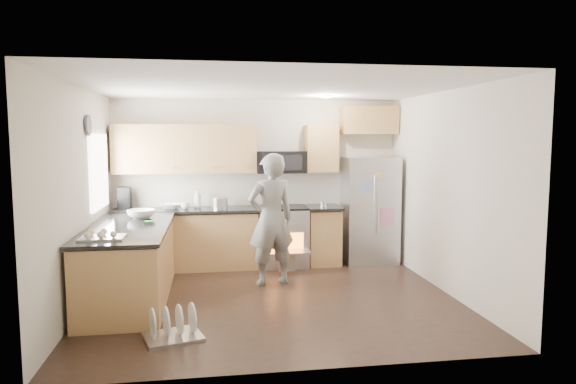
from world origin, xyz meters
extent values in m
plane|color=black|center=(0.00, 0.00, 0.00)|extent=(4.50, 4.50, 0.00)
cube|color=beige|center=(0.00, 2.00, 1.30)|extent=(4.50, 0.04, 2.60)
cube|color=beige|center=(0.00, -2.00, 1.30)|extent=(4.50, 0.04, 2.60)
cube|color=beige|center=(-2.25, 0.00, 1.30)|extent=(0.04, 4.00, 2.60)
cube|color=beige|center=(2.25, 0.00, 1.30)|extent=(0.04, 4.00, 2.60)
cube|color=white|center=(0.00, 0.00, 2.60)|extent=(4.50, 4.00, 0.04)
cube|color=white|center=(-2.23, 1.00, 1.55)|extent=(0.04, 1.00, 1.00)
cylinder|color=#FFE9CC|center=(0.90, 1.10, 2.58)|extent=(0.14, 0.14, 0.02)
cylinder|color=#474754|center=(-2.22, 0.45, 2.15)|extent=(0.03, 0.26, 0.26)
cube|color=#A87643|center=(-1.12, 1.70, 0.43)|extent=(2.15, 0.60, 0.87)
cube|color=black|center=(-1.12, 1.69, 0.91)|extent=(2.19, 0.64, 0.04)
cube|color=#A87643|center=(1.00, 1.70, 0.43)|extent=(0.50, 0.60, 0.87)
cube|color=black|center=(1.00, 1.69, 0.91)|extent=(0.54, 0.64, 0.04)
cube|color=#A87643|center=(-1.12, 1.83, 1.83)|extent=(2.16, 0.33, 0.74)
cube|color=#A87643|center=(1.00, 1.83, 1.83)|extent=(0.50, 0.33, 0.74)
cube|color=#A87643|center=(1.78, 1.83, 2.28)|extent=(0.90, 0.33, 0.44)
imported|color=white|center=(-1.36, 1.76, 0.96)|extent=(0.31, 0.31, 0.08)
imported|color=white|center=(-0.95, 1.78, 1.08)|extent=(0.12, 0.12, 0.30)
imported|color=white|center=(-1.14, 1.67, 0.98)|extent=(0.13, 0.13, 0.10)
cylinder|color=#B7B7BC|center=(-0.62, 1.67, 1.01)|extent=(0.25, 0.25, 0.17)
cube|color=black|center=(-2.03, 1.77, 1.09)|extent=(0.18, 0.22, 0.34)
cylinder|color=#B7B7BC|center=(1.00, 1.64, 0.96)|extent=(0.10, 0.10, 0.08)
cube|color=#A87643|center=(-1.75, 0.25, 0.43)|extent=(0.90, 2.30, 0.87)
cube|color=black|center=(-1.75, 0.25, 0.91)|extent=(0.96, 2.36, 0.04)
imported|color=white|center=(-1.68, 0.86, 0.98)|extent=(0.37, 0.37, 0.11)
cube|color=green|center=(-1.53, 0.41, 0.94)|extent=(0.10, 0.07, 0.03)
cube|color=#B7B7BC|center=(-1.90, -0.53, 0.97)|extent=(0.46, 0.35, 0.10)
cube|color=#B7B7BC|center=(0.35, 1.68, 0.45)|extent=(0.76, 0.62, 0.90)
cube|color=black|center=(0.35, 1.68, 0.92)|extent=(0.76, 0.60, 0.03)
cube|color=orange|center=(0.35, 1.36, 0.40)|extent=(0.56, 0.02, 0.34)
cube|color=#B7B7BC|center=(0.35, 1.20, 0.32)|extent=(0.70, 0.34, 0.03)
cube|color=beige|center=(0.35, 1.15, 0.18)|extent=(0.24, 0.03, 0.28)
cube|color=black|center=(0.35, 1.80, 1.62)|extent=(0.76, 0.40, 0.34)
cube|color=#B7B7BC|center=(1.77, 1.70, 0.85)|extent=(0.84, 0.65, 1.69)
cylinder|color=#B7B7BC|center=(1.74, 1.37, 0.97)|extent=(0.02, 0.02, 0.92)
cylinder|color=#B7B7BC|center=(1.80, 1.37, 0.97)|extent=(0.02, 0.02, 0.92)
cube|color=pink|center=(1.95, 1.37, 0.78)|extent=(0.22, 0.01, 0.28)
cube|color=#808CCD|center=(1.60, 1.37, 1.24)|extent=(0.17, 0.01, 0.20)
imported|color=gray|center=(0.06, 0.67, 0.90)|extent=(0.74, 0.58, 1.79)
cube|color=#B7B7BC|center=(-1.14, -1.11, 0.02)|extent=(0.65, 0.58, 0.03)
cylinder|color=white|center=(-1.33, -1.16, 0.19)|extent=(0.10, 0.30, 0.31)
cylinder|color=white|center=(-1.21, -1.13, 0.19)|extent=(0.10, 0.30, 0.31)
cylinder|color=white|center=(-1.08, -1.09, 0.19)|extent=(0.10, 0.30, 0.31)
cylinder|color=white|center=(-0.96, -1.05, 0.19)|extent=(0.10, 0.30, 0.31)
camera|label=1|loc=(-0.75, -6.17, 1.99)|focal=32.00mm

